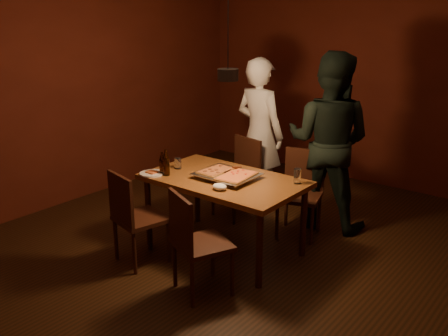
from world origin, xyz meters
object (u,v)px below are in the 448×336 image
Objects in this scene: pizza_tray at (227,176)px; chair_near_right at (193,235)px; dining_table at (224,185)px; beer_bottle_a at (162,163)px; chair_near_left at (132,210)px; beer_bottle_b at (166,163)px; chair_far_left at (241,170)px; diner_dark at (328,142)px; plate_slice at (152,173)px; diner_white at (260,134)px; chair_far_right at (302,184)px; pendant_lamp at (228,74)px.

chair_near_right is at bearing -73.29° from pizza_tray.
beer_bottle_a is at bearing -153.16° from dining_table.
pizza_tray is at bearing 69.04° from chair_near_left.
dining_table is 5.86× the size of beer_bottle_b.
chair_far_left is 0.89× the size of chair_near_right.
diner_dark is at bearing 108.74° from chair_near_right.
dining_table is 6.36× the size of plate_slice.
chair_far_left is 1.04m from diner_dark.
diner_white is at bearing 109.09° from dining_table.
chair_far_right is 1.79m from chair_near_left.
diner_dark is (1.02, 1.45, 0.08)m from beer_bottle_a.
diner_dark is at bearing -148.74° from chair_far_left.
chair_far_left and chair_far_right have the same top height.
pizza_tray is at bearing 28.49° from plate_slice.
chair_far_right is at bearing 111.26° from chair_near_right.
diner_white is at bearing -80.24° from chair_far_left.
chair_near_left is 1.97m from diner_white.
diner_white is 1.71m from pendant_lamp.
pendant_lamp is at bearing 131.41° from chair_far_left.
diner_white is at bearing 84.93° from beer_bottle_a.
chair_near_right is at bearing -32.70° from beer_bottle_b.
diner_white reaches higher than chair_far_left.
dining_table is 0.95m from chair_far_left.
diner_white reaches higher than plate_slice.
beer_bottle_a is 0.06m from beer_bottle_b.
dining_table is 0.79× the size of diner_dark.
chair_far_right is (0.38, 0.83, -0.14)m from dining_table.
diner_dark is at bearing 76.58° from chair_near_left.
dining_table is at bearing 49.18° from chair_far_right.
dining_table is at bearing 28.97° from plate_slice.
beer_bottle_a reaches higher than chair_far_left.
beer_bottle_b is at bearing 92.50° from diner_white.
beer_bottle_a is (-0.92, -1.11, 0.32)m from chair_far_right.
chair_far_left and chair_near_right have the same top height.
pendant_lamp is (-0.21, -0.99, 1.22)m from chair_far_right.
pizza_tray reaches higher than dining_table.
beer_bottle_b reaches higher than chair_near_left.
beer_bottle_a is 0.20× the size of pendant_lamp.
dining_table is at bearing 127.54° from chair_far_left.
beer_bottle_a is 0.93× the size of plate_slice.
beer_bottle_a is at bearing 110.96° from chair_near_left.
pizza_tray is at bearing 28.96° from beer_bottle_b.
dining_table is 0.64m from beer_bottle_a.
chair_near_right is 2.35× the size of plate_slice.
diner_dark reaches higher than chair_far_right.
chair_far_right is 0.94m from diner_white.
plate_slice is at bearing 122.92° from chair_near_left.
pizza_tray is (0.03, 0.01, 0.10)m from dining_table.
pizza_tray is 0.31× the size of diner_white.
beer_bottle_b is at bearing -153.33° from pizza_tray.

